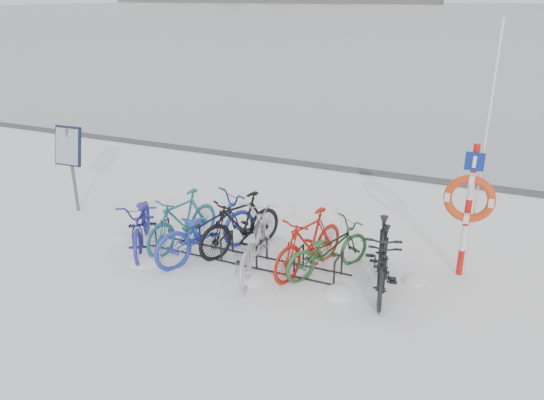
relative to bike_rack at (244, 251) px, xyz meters
name	(u,v)px	position (x,y,z in m)	size (l,w,h in m)	color
ground	(244,260)	(0.00, 0.00, -0.18)	(900.00, 900.00, 0.00)	white
ice_sheet	(505,12)	(0.00, 155.00, -0.17)	(400.00, 298.00, 0.02)	#9FABB4
quay_edge	(339,168)	(0.00, 5.90, -0.13)	(400.00, 0.25, 0.10)	#3F3F42
bike_rack	(244,251)	(0.00, 0.00, 0.00)	(4.00, 0.48, 0.46)	black
info_board	(69,151)	(-4.56, 0.60, 1.23)	(0.66, 0.28, 1.95)	#595B5E
lifebuoy_station	(470,199)	(3.70, 1.01, 1.26)	(0.83, 0.23, 4.29)	red
bike_0	(142,221)	(-2.06, -0.27, 0.36)	(0.72, 2.07, 1.09)	navy
bike_1	(182,219)	(-1.35, 0.06, 0.38)	(0.53, 1.87, 1.12)	#1C626F
bike_2	(207,227)	(-0.71, -0.11, 0.41)	(0.78, 2.25, 1.18)	#22349E
bike_3	(240,222)	(-0.25, 0.36, 0.40)	(0.54, 1.92, 1.15)	black
bike_4	(252,242)	(0.30, -0.25, 0.37)	(0.73, 2.09, 1.09)	#A4A6AB
bike_5	(309,241)	(1.21, 0.14, 0.38)	(0.53, 1.88, 1.13)	#B91A0D
bike_6	(328,247)	(1.53, 0.23, 0.30)	(0.63, 1.82, 0.96)	#26582B
bike_7	(382,256)	(2.52, 0.04, 0.42)	(0.57, 2.01, 1.21)	black
bike_8	(384,261)	(2.57, -0.02, 0.36)	(0.51, 1.80, 1.08)	black
snow_drifts	(236,273)	(0.08, -0.48, -0.18)	(6.11, 1.80, 0.22)	white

